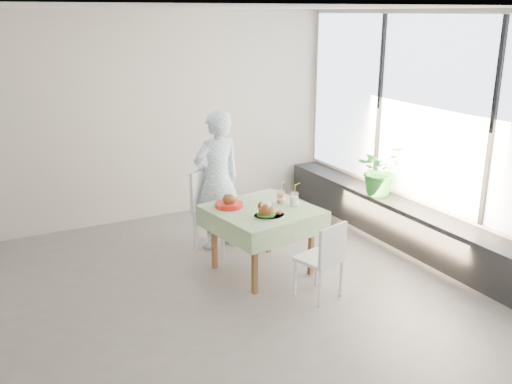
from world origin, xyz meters
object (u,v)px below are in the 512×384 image
chair_near (319,274)px  diner (217,180)px  main_dish (268,212)px  potted_plant (380,170)px  chair_far (216,225)px  juice_cup_orange (281,197)px  cafe_table (262,233)px

chair_near → diner: 1.82m
main_dish → potted_plant: 2.11m
chair_near → potted_plant: (1.69, 1.18, 0.58)m
chair_far → diner: bearing=47.6°
diner → main_dish: 1.16m
main_dish → juice_cup_orange: 0.49m
cafe_table → potted_plant: (1.92, 0.40, 0.37)m
cafe_table → chair_near: bearing=-73.6°
main_dish → potted_plant: bearing=18.3°
cafe_table → chair_far: 0.88m
cafe_table → juice_cup_orange: juice_cup_orange is taller
diner → juice_cup_orange: (0.40, -0.82, -0.03)m
juice_cup_orange → potted_plant: (1.65, 0.33, 0.02)m
cafe_table → main_dish: main_dish is taller
main_dish → potted_plant: size_ratio=0.52×
chair_near → potted_plant: size_ratio=1.22×
cafe_table → main_dish: bearing=-106.9°
chair_far → potted_plant: size_ratio=1.47×
chair_far → diner: (0.05, 0.05, 0.54)m
cafe_table → chair_far: size_ratio=1.22×
chair_near → diner: diner is taller
diner → main_dish: bearing=85.8°
juice_cup_orange → chair_near: bearing=-92.6°
diner → juice_cup_orange: bearing=109.3°
juice_cup_orange → potted_plant: size_ratio=0.43×
diner → juice_cup_orange: diner is taller
chair_far → juice_cup_orange: juice_cup_orange is taller
cafe_table → juice_cup_orange: (0.27, 0.07, 0.35)m
cafe_table → chair_near: (0.23, -0.79, -0.21)m
cafe_table → main_dish: size_ratio=3.45×
cafe_table → juice_cup_orange: bearing=14.6°
chair_near → potted_plant: bearing=34.9°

